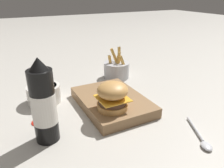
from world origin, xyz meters
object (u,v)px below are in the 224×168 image
at_px(fries_basket, 117,70).
at_px(spoon, 202,140).
at_px(ketchup_bottle, 44,105).
at_px(side_bowl, 44,94).
at_px(serving_board, 112,102).
at_px(burger, 113,96).

relative_size(fries_basket, spoon, 0.93).
xyz_separation_m(ketchup_bottle, side_bowl, (0.23, -0.04, -0.07)).
relative_size(serving_board, fries_basket, 2.08).
relative_size(ketchup_bottle, side_bowl, 1.99).
relative_size(burger, ketchup_bottle, 0.41).
relative_size(fries_basket, side_bowl, 1.19).
height_order(burger, spoon, burger).
bearing_deg(burger, serving_board, -26.18).
xyz_separation_m(serving_board, ketchup_bottle, (-0.08, 0.24, 0.09)).
relative_size(ketchup_bottle, fries_basket, 1.68).
relative_size(burger, spoon, 0.65).
relative_size(burger, side_bowl, 0.82).
xyz_separation_m(ketchup_bottle, spoon, (-0.21, -0.37, -0.10)).
height_order(fries_basket, spoon, fries_basket).
distance_m(ketchup_bottle, fries_basket, 0.51).
height_order(serving_board, spoon, serving_board).
bearing_deg(fries_basket, spoon, 177.94).
bearing_deg(spoon, burger, -117.86).
height_order(ketchup_bottle, fries_basket, ketchup_bottle).
relative_size(ketchup_bottle, spoon, 1.57).
distance_m(burger, fries_basket, 0.36).
bearing_deg(side_bowl, spoon, -142.24).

